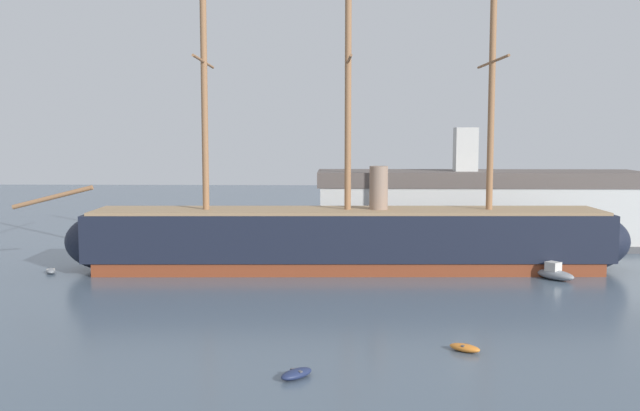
{
  "coord_description": "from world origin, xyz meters",
  "views": [
    {
      "loc": [
        3.98,
        -29.68,
        16.64
      ],
      "look_at": [
        2.06,
        39.9,
        9.62
      ],
      "focal_mm": 40.53,
      "sensor_mm": 36.0,
      "label": 1
    }
  ],
  "objects_px": {
    "tall_ship": "(347,238)",
    "dinghy_far_left": "(51,271)",
    "dinghy_mid_right": "(465,348)",
    "dinghy_near_centre": "(296,374)",
    "motorboat_far_right": "(555,273)",
    "motorboat_distant_centre": "(315,257)",
    "dockside_warehouse_right": "(478,208)"
  },
  "relations": [
    {
      "from": "dinghy_near_centre",
      "to": "dockside_warehouse_right",
      "type": "height_order",
      "value": "dockside_warehouse_right"
    },
    {
      "from": "dinghy_mid_right",
      "to": "tall_ship",
      "type": "bearing_deg",
      "value": 104.76
    },
    {
      "from": "tall_ship",
      "to": "motorboat_far_right",
      "type": "xyz_separation_m",
      "value": [
        23.58,
        -5.15,
        -3.22
      ]
    },
    {
      "from": "dinghy_far_left",
      "to": "motorboat_distant_centre",
      "type": "distance_m",
      "value": 32.64
    },
    {
      "from": "tall_ship",
      "to": "motorboat_distant_centre",
      "type": "relative_size",
      "value": 24.16
    },
    {
      "from": "motorboat_far_right",
      "to": "motorboat_distant_centre",
      "type": "relative_size",
      "value": 1.61
    },
    {
      "from": "motorboat_far_right",
      "to": "motorboat_distant_centre",
      "type": "distance_m",
      "value": 30.04
    },
    {
      "from": "dinghy_near_centre",
      "to": "dinghy_far_left",
      "type": "bearing_deg",
      "value": 131.1
    },
    {
      "from": "motorboat_far_right",
      "to": "dinghy_far_left",
      "type": "bearing_deg",
      "value": 177.99
    },
    {
      "from": "tall_ship",
      "to": "dinghy_far_left",
      "type": "xyz_separation_m",
      "value": [
        -35.33,
        -3.09,
        -3.63
      ]
    },
    {
      "from": "dinghy_near_centre",
      "to": "motorboat_far_right",
      "type": "xyz_separation_m",
      "value": [
        27.45,
        34.0,
        0.38
      ]
    },
    {
      "from": "motorboat_distant_centre",
      "to": "tall_ship",
      "type": "bearing_deg",
      "value": -57.56
    },
    {
      "from": "motorboat_far_right",
      "to": "dockside_warehouse_right",
      "type": "bearing_deg",
      "value": 99.56
    },
    {
      "from": "dinghy_mid_right",
      "to": "dinghy_far_left",
      "type": "relative_size",
      "value": 0.99
    },
    {
      "from": "tall_ship",
      "to": "dinghy_near_centre",
      "type": "xyz_separation_m",
      "value": [
        -3.87,
        -39.15,
        -3.6
      ]
    },
    {
      "from": "dinghy_far_left",
      "to": "dockside_warehouse_right",
      "type": "distance_m",
      "value": 59.48
    },
    {
      "from": "dinghy_near_centre",
      "to": "tall_ship",
      "type": "bearing_deg",
      "value": 84.36
    },
    {
      "from": "tall_ship",
      "to": "dinghy_near_centre",
      "type": "relative_size",
      "value": 27.0
    },
    {
      "from": "tall_ship",
      "to": "dinghy_far_left",
      "type": "distance_m",
      "value": 35.65
    },
    {
      "from": "dinghy_near_centre",
      "to": "dinghy_far_left",
      "type": "relative_size",
      "value": 1.04
    },
    {
      "from": "tall_ship",
      "to": "dinghy_far_left",
      "type": "bearing_deg",
      "value": -175.01
    },
    {
      "from": "dinghy_near_centre",
      "to": "dinghy_mid_right",
      "type": "relative_size",
      "value": 1.05
    },
    {
      "from": "dinghy_near_centre",
      "to": "dockside_warehouse_right",
      "type": "relative_size",
      "value": 0.05
    },
    {
      "from": "dinghy_mid_right",
      "to": "dinghy_far_left",
      "type": "bearing_deg",
      "value": 145.97
    },
    {
      "from": "tall_ship",
      "to": "motorboat_far_right",
      "type": "height_order",
      "value": "tall_ship"
    },
    {
      "from": "motorboat_distant_centre",
      "to": "dinghy_near_centre",
      "type": "bearing_deg",
      "value": -89.69
    },
    {
      "from": "tall_ship",
      "to": "motorboat_distant_centre",
      "type": "xyz_separation_m",
      "value": [
        -4.11,
        6.47,
        -3.48
      ]
    },
    {
      "from": "tall_ship",
      "to": "dinghy_near_centre",
      "type": "distance_m",
      "value": 39.5
    },
    {
      "from": "tall_ship",
      "to": "motorboat_far_right",
      "type": "bearing_deg",
      "value": -12.32
    },
    {
      "from": "dinghy_mid_right",
      "to": "dockside_warehouse_right",
      "type": "relative_size",
      "value": 0.05
    },
    {
      "from": "dinghy_near_centre",
      "to": "dinghy_mid_right",
      "type": "height_order",
      "value": "dinghy_near_centre"
    },
    {
      "from": "tall_ship",
      "to": "dockside_warehouse_right",
      "type": "height_order",
      "value": "tall_ship"
    }
  ]
}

